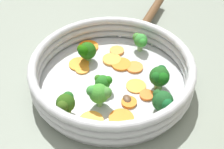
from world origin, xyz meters
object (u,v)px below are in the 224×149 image
Objects in this scene: carrot_slice_1 at (121,119)px; carrot_slice_3 at (134,67)px; broccoli_floret_6 at (104,82)px; carrot_slice_7 at (88,47)px; carrot_slice_11 at (128,103)px; carrot_slice_6 at (136,86)px; broccoli_floret_2 at (86,51)px; carrot_slice_10 at (82,69)px; broccoli_floret_5 at (100,93)px; broccoli_floret_0 at (160,77)px; broccoli_floret_4 at (66,103)px; mushroom_piece_0 at (128,99)px; carrot_slice_2 at (147,95)px; carrot_slice_4 at (79,64)px; carrot_slice_5 at (112,60)px; broccoli_floret_1 at (163,101)px; skillet at (112,82)px; carrot_slice_0 at (121,64)px; broccoli_floret_3 at (140,41)px; carrot_slice_9 at (117,51)px; carrot_slice_8 at (91,121)px.

carrot_slice_1 is 0.14m from carrot_slice_3.
carrot_slice_1 is at bearing -92.55° from broccoli_floret_6.
carrot_slice_11 is (-0.00, -0.19, 0.00)m from carrot_slice_7.
broccoli_floret_2 is at bearing 115.93° from carrot_slice_6.
carrot_slice_10 is (-0.08, 0.09, 0.00)m from carrot_slice_6.
broccoli_floret_5 is (-0.02, 0.05, 0.03)m from carrot_slice_1.
broccoli_floret_0 reaches higher than carrot_slice_11.
broccoli_floret_4 reaches higher than mushroom_piece_0.
broccoli_floret_0 is at bearing -5.23° from broccoli_floret_4.
carrot_slice_2 is at bearing -9.89° from mushroom_piece_0.
carrot_slice_10 is at bearing -90.33° from carrot_slice_4.
broccoli_floret_0 is at bearing 20.41° from carrot_slice_1.
broccoli_floret_1 is (0.02, -0.17, 0.02)m from carrot_slice_5.
skillet is 14.22× the size of mushroom_piece_0.
carrot_slice_0 is at bearing -27.59° from carrot_slice_4.
broccoli_floret_1 is at bearing -51.94° from broccoli_floret_6.
broccoli_floret_3 is at bearing 36.42° from broccoli_floret_5.
mushroom_piece_0 is at bearing -8.82° from broccoli_floret_4.
carrot_slice_10 is at bearing 156.40° from carrot_slice_3.
broccoli_floret_5 is (-0.03, -0.13, 0.00)m from broccoli_floret_2.
carrot_slice_1 is 1.14× the size of carrot_slice_5.
mushroom_piece_0 is (0.12, -0.02, -0.03)m from broccoli_floret_4.
broccoli_floret_0 is at bearing -33.44° from carrot_slice_6.
carrot_slice_1 is 0.22m from carrot_slice_7.
carrot_slice_9 is at bearing 98.05° from broccoli_floret_0.
broccoli_floret_6 is (-0.08, -0.10, 0.02)m from carrot_slice_9.
carrot_slice_3 is at bearing -39.34° from broccoli_floret_2.
carrot_slice_9 is 0.66× the size of broccoli_floret_5.
carrot_slice_7 and carrot_slice_8 have the same top height.
skillet is at bearing 36.10° from broccoli_floret_6.
broccoli_floret_0 reaches higher than carrot_slice_4.
carrot_slice_2 and carrot_slice_9 have the same top height.
broccoli_floret_2 is at bearing 155.66° from carrot_slice_5.
broccoli_floret_0 reaches higher than skillet.
carrot_slice_4 and carrot_slice_7 have the same top height.
broccoli_floret_5 reaches higher than mushroom_piece_0.
broccoli_floret_4 is (-0.15, -0.08, 0.03)m from carrot_slice_0.
broccoli_floret_0 is (0.01, -0.07, 0.03)m from carrot_slice_3.
broccoli_floret_3 is at bearing 30.89° from skillet.
carrot_slice_1 is 0.04m from carrot_slice_11.
carrot_slice_4 is 0.07m from carrot_slice_5.
carrot_slice_5 is at bearing 51.42° from carrot_slice_8.
broccoli_floret_5 is at bearing -94.11° from carrot_slice_10.
carrot_slice_2 is 0.20m from carrot_slice_7.
broccoli_floret_0 is 1.34× the size of broccoli_floret_6.
carrot_slice_10 is 0.62× the size of broccoli_floret_5.
skillet is at bearing -52.48° from carrot_slice_10.
carrot_slice_5 is 1.85× the size of mushroom_piece_0.
carrot_slice_11 reaches higher than skillet.
carrot_slice_5 is at bearing 115.68° from carrot_slice_0.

